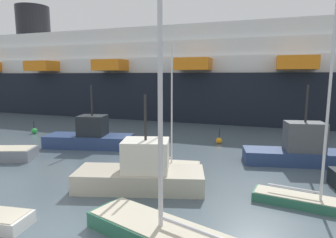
# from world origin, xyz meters

# --- Properties ---
(sailboat_1) EXTENTS (5.32, 2.12, 9.22)m
(sailboat_1) POSITION_xyz_m (9.93, 5.93, 0.44)
(sailboat_1) COLOR #2D6B51
(sailboat_1) RESTS_ON ground_plane
(sailboat_2) EXTENTS (7.60, 4.21, 10.35)m
(sailboat_2) POSITION_xyz_m (4.68, 0.89, 0.50)
(sailboat_2) COLOR #2D6B51
(sailboat_2) RESTS_ON ground_plane
(sailboat_3) EXTENTS (4.43, 1.82, 8.20)m
(sailboat_3) POSITION_xyz_m (1.82, 8.92, 0.39)
(sailboat_3) COLOR #BCB29E
(sailboat_3) RESTS_ON ground_plane
(fishing_boat_0) EXTENTS (7.73, 3.79, 5.36)m
(fishing_boat_0) POSITION_xyz_m (-6.41, 12.84, 0.91)
(fishing_boat_0) COLOR navy
(fishing_boat_0) RESTS_ON ground_plane
(fishing_boat_2) EXTENTS (7.33, 4.11, 5.16)m
(fishing_boat_2) POSITION_xyz_m (1.46, 5.60, 0.94)
(fishing_boat_2) COLOR #BCB29E
(fishing_boat_2) RESTS_ON ground_plane
(fishing_boat_3) EXTENTS (7.58, 3.38, 5.53)m
(fishing_boat_3) POSITION_xyz_m (10.29, 13.10, 1.02)
(fishing_boat_3) COLOR navy
(fishing_boat_3) RESTS_ON ground_plane
(channel_buoy_0) EXTENTS (0.56, 0.56, 1.40)m
(channel_buoy_0) POSITION_xyz_m (4.10, 17.46, 0.29)
(channel_buoy_0) COLOR orange
(channel_buoy_0) RESTS_ON ground_plane
(channel_buoy_2) EXTENTS (0.60, 0.60, 1.39)m
(channel_buoy_2) POSITION_xyz_m (-15.30, 16.02, 0.31)
(channel_buoy_2) COLOR green
(channel_buoy_2) RESTS_ON ground_plane
(cruise_ship) EXTENTS (118.69, 21.52, 18.80)m
(cruise_ship) POSITION_xyz_m (-12.34, 36.35, 5.95)
(cruise_ship) COLOR black
(cruise_ship) RESTS_ON ground_plane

